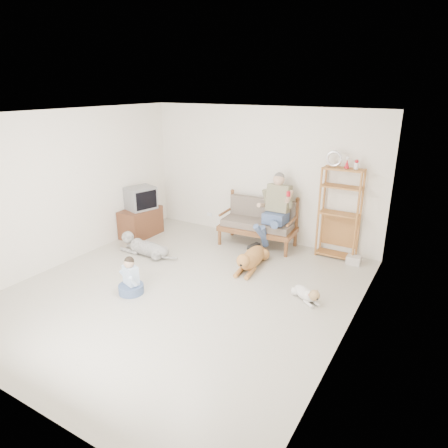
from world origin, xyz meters
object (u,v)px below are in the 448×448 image
Objects in this scene: etagere at (339,213)px; golden_retriever at (251,259)px; tv_stand at (141,222)px; loveseat at (259,222)px.

etagere is 1.84m from golden_retriever.
golden_retriever is at bearing -3.69° from tv_stand.
loveseat is at bearing 20.14° from tv_stand.
tv_stand is at bearing -165.38° from etagere.
etagere is at bearing 2.54° from loveseat.
loveseat is 1.15× the size of golden_retriever.
loveseat is 1.16m from golden_retriever.
loveseat is at bearing 101.23° from golden_retriever.
loveseat is 1.58m from etagere.
tv_stand reaches higher than golden_retriever.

